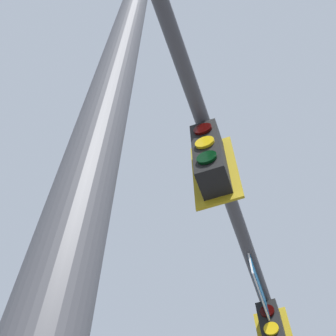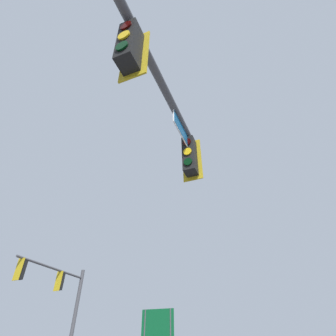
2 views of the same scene
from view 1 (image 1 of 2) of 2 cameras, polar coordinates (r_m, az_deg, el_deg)
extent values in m
cylinder|color=#47474C|center=(2.36, -5.61, 14.21)|extent=(0.16, 0.16, 7.16)
cylinder|color=#47474C|center=(6.33, 7.01, -2.17)|extent=(5.91, 0.99, 0.19)
cube|color=gold|center=(5.39, 5.72, -0.31)|extent=(0.10, 0.52, 1.30)
cube|color=black|center=(5.29, 5.13, 1.34)|extent=(0.40, 0.37, 1.10)
cylinder|color=black|center=(5.83, 4.67, 4.36)|extent=(0.04, 0.04, 0.12)
cylinder|color=#340503|center=(5.49, 4.26, 4.78)|extent=(0.06, 0.22, 0.22)
cylinder|color=yellow|center=(5.19, 4.49, 3.13)|extent=(0.06, 0.22, 0.22)
cylinder|color=black|center=(4.91, 4.75, 1.30)|extent=(0.06, 0.22, 0.22)
cylinder|color=black|center=(7.87, 11.96, -16.05)|extent=(0.04, 0.04, 0.12)
cylinder|color=#340503|center=(7.54, 12.00, -16.67)|extent=(0.06, 0.22, 0.22)
cylinder|color=yellow|center=(7.33, 12.48, -18.58)|extent=(0.06, 0.22, 0.22)
cube|color=#0A4C7F|center=(7.43, 11.59, -15.51)|extent=(1.55, 0.25, 0.38)
cube|color=white|center=(7.43, 11.59, -15.51)|extent=(1.61, 0.24, 0.44)
camera|label=2|loc=(1.29, 74.17, -5.06)|focal=28.00mm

